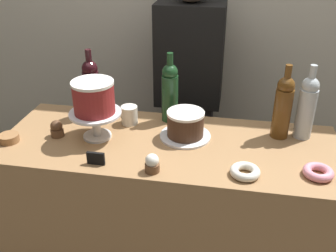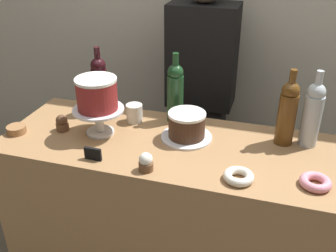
% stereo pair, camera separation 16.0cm
% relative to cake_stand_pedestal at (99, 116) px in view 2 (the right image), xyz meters
% --- Properties ---
extents(back_wall, '(6.00, 0.05, 2.60)m').
position_rel_cake_stand_pedestal_xyz_m(back_wall, '(0.31, 0.86, 0.29)').
color(back_wall, '#BCB7A8').
rests_on(back_wall, ground_plane).
extents(display_counter, '(1.44, 0.55, 0.93)m').
position_rel_cake_stand_pedestal_xyz_m(display_counter, '(0.31, 0.01, -0.55)').
color(display_counter, '#997047').
rests_on(display_counter, ground_plane).
extents(cake_stand_pedestal, '(0.22, 0.22, 0.12)m').
position_rel_cake_stand_pedestal_xyz_m(cake_stand_pedestal, '(0.00, 0.00, 0.00)').
color(cake_stand_pedestal, silver).
rests_on(cake_stand_pedestal, display_counter).
extents(white_layer_cake, '(0.18, 0.18, 0.14)m').
position_rel_cake_stand_pedestal_xyz_m(white_layer_cake, '(0.00, -0.00, 0.11)').
color(white_layer_cake, maroon).
rests_on(white_layer_cake, cake_stand_pedestal).
extents(silver_serving_platter, '(0.22, 0.22, 0.01)m').
position_rel_cake_stand_pedestal_xyz_m(silver_serving_platter, '(0.38, 0.07, -0.08)').
color(silver_serving_platter, white).
rests_on(silver_serving_platter, display_counter).
extents(chocolate_round_cake, '(0.16, 0.16, 0.11)m').
position_rel_cake_stand_pedestal_xyz_m(chocolate_round_cake, '(0.38, 0.07, -0.02)').
color(chocolate_round_cake, '#3D2619').
rests_on(chocolate_round_cake, silver_serving_platter).
extents(wine_bottle_dark_red, '(0.08, 0.08, 0.33)m').
position_rel_cake_stand_pedestal_xyz_m(wine_bottle_dark_red, '(-0.09, 0.21, 0.06)').
color(wine_bottle_dark_red, black).
rests_on(wine_bottle_dark_red, display_counter).
extents(wine_bottle_green, '(0.08, 0.08, 0.33)m').
position_rel_cake_stand_pedestal_xyz_m(wine_bottle_green, '(0.28, 0.22, 0.06)').
color(wine_bottle_green, '#193D1E').
rests_on(wine_bottle_green, display_counter).
extents(wine_bottle_clear, '(0.08, 0.08, 0.33)m').
position_rel_cake_stand_pedestal_xyz_m(wine_bottle_clear, '(0.87, 0.16, 0.06)').
color(wine_bottle_clear, '#B2BCC1').
rests_on(wine_bottle_clear, display_counter).
extents(wine_bottle_amber, '(0.08, 0.08, 0.33)m').
position_rel_cake_stand_pedestal_xyz_m(wine_bottle_amber, '(0.78, 0.15, 0.06)').
color(wine_bottle_amber, '#5B3814').
rests_on(wine_bottle_amber, display_counter).
extents(cupcake_chocolate, '(0.06, 0.06, 0.07)m').
position_rel_cake_stand_pedestal_xyz_m(cupcake_chocolate, '(-0.17, -0.02, -0.05)').
color(cupcake_chocolate, brown).
rests_on(cupcake_chocolate, display_counter).
extents(cupcake_vanilla, '(0.06, 0.06, 0.07)m').
position_rel_cake_stand_pedestal_xyz_m(cupcake_vanilla, '(0.29, -0.21, -0.05)').
color(cupcake_vanilla, brown).
rests_on(cupcake_vanilla, display_counter).
extents(donut_pink, '(0.11, 0.11, 0.03)m').
position_rel_cake_stand_pedestal_xyz_m(donut_pink, '(0.90, -0.13, -0.07)').
color(donut_pink, pink).
rests_on(donut_pink, display_counter).
extents(donut_sugar, '(0.11, 0.11, 0.03)m').
position_rel_cake_stand_pedestal_xyz_m(donut_sugar, '(0.63, -0.18, -0.07)').
color(donut_sugar, silver).
rests_on(donut_sugar, display_counter).
extents(cookie_stack, '(0.08, 0.08, 0.03)m').
position_rel_cake_stand_pedestal_xyz_m(cookie_stack, '(-0.36, -0.10, -0.07)').
color(cookie_stack, olive).
rests_on(cookie_stack, display_counter).
extents(price_sign_chalkboard, '(0.07, 0.01, 0.05)m').
position_rel_cake_stand_pedestal_xyz_m(price_sign_chalkboard, '(0.07, -0.20, -0.06)').
color(price_sign_chalkboard, black).
rests_on(price_sign_chalkboard, display_counter).
extents(coffee_cup_ceramic, '(0.08, 0.08, 0.09)m').
position_rel_cake_stand_pedestal_xyz_m(coffee_cup_ceramic, '(0.10, 0.15, -0.04)').
color(coffee_cup_ceramic, silver).
rests_on(coffee_cup_ceramic, display_counter).
extents(barista_figure, '(0.36, 0.22, 1.60)m').
position_rel_cake_stand_pedestal_xyz_m(barista_figure, '(0.32, 0.62, -0.17)').
color(barista_figure, black).
rests_on(barista_figure, ground_plane).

